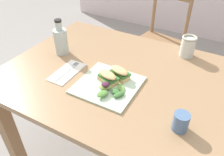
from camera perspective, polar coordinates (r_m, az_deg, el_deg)
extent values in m
plane|color=gray|center=(1.77, 0.67, -17.11)|extent=(8.57, 8.57, 0.00)
cube|color=#997551|center=(1.18, 2.14, 0.36)|extent=(1.22, 0.90, 0.03)
cube|color=#8E6642|center=(1.52, -24.35, -12.61)|extent=(0.07, 0.07, 0.71)
cube|color=#8E6642|center=(1.90, -7.38, 2.08)|extent=(0.07, 0.07, 0.71)
cube|color=#8E6642|center=(1.64, 25.53, -8.58)|extent=(0.07, 0.07, 0.71)
cylinder|color=#8E6642|center=(2.18, 4.28, 3.05)|extent=(0.03, 0.03, 0.43)
cylinder|color=#8E6642|center=(2.04, 11.84, -0.52)|extent=(0.03, 0.03, 0.43)
cylinder|color=#8E6642|center=(2.43, 9.23, 6.40)|extent=(0.03, 0.03, 0.43)
cylinder|color=#8E6642|center=(2.30, 16.28, 3.38)|extent=(0.03, 0.03, 0.43)
cube|color=#8E6642|center=(2.11, 11.10, 8.31)|extent=(0.48, 0.48, 0.02)
cylinder|color=#8E6642|center=(2.24, 10.52, 16.31)|extent=(0.03, 0.03, 0.42)
cylinder|color=#8E6642|center=(2.10, 18.51, 13.62)|extent=(0.03, 0.03, 0.42)
cube|color=beige|center=(1.10, -1.01, -1.73)|extent=(0.29, 0.29, 0.01)
cube|color=#DBB270|center=(1.10, -1.09, -0.55)|extent=(0.11, 0.08, 0.02)
cube|color=#3D7033|center=(1.09, -0.87, 0.25)|extent=(0.11, 0.09, 0.01)
ellipsoid|color=#DBB270|center=(1.08, -1.11, 0.84)|extent=(0.11, 0.08, 0.02)
cube|color=#DBB270|center=(1.13, 1.85, 0.57)|extent=(0.11, 0.08, 0.02)
cube|color=#3D7033|center=(1.12, 2.09, 1.35)|extent=(0.11, 0.09, 0.01)
ellipsoid|color=#DBB270|center=(1.11, 1.88, 1.94)|extent=(0.11, 0.08, 0.02)
ellipsoid|color=#4C2338|center=(1.06, -1.86, -2.38)|extent=(0.04, 0.04, 0.02)
ellipsoid|color=#3D7033|center=(1.07, -1.46, -1.06)|extent=(0.06, 0.06, 0.02)
ellipsoid|color=#6B9E47|center=(1.06, 2.34, -2.42)|extent=(0.06, 0.07, 0.01)
ellipsoid|color=#84A84C|center=(1.07, -0.47, -1.41)|extent=(0.05, 0.05, 0.02)
ellipsoid|color=#4C2338|center=(1.04, -1.65, -1.61)|extent=(0.04, 0.04, 0.02)
ellipsoid|color=#84A84C|center=(1.05, -1.82, -2.29)|extent=(0.07, 0.06, 0.01)
ellipsoid|color=#6B9E47|center=(1.10, -1.25, -0.63)|extent=(0.06, 0.03, 0.02)
ellipsoid|color=#3D7033|center=(1.04, 0.85, -3.29)|extent=(0.05, 0.04, 0.01)
ellipsoid|color=#518438|center=(1.02, -2.37, -3.93)|extent=(0.05, 0.07, 0.01)
ellipsoid|color=#3D7033|center=(1.02, 1.76, -4.18)|extent=(0.05, 0.07, 0.02)
cube|color=silver|center=(1.21, -11.25, 1.51)|extent=(0.11, 0.22, 0.00)
cube|color=silver|center=(1.20, -11.94, 1.10)|extent=(0.01, 0.14, 0.00)
cube|color=silver|center=(1.25, -9.27, 3.27)|extent=(0.03, 0.05, 0.00)
cube|color=#38383D|center=(1.25, -8.81, 3.40)|extent=(0.00, 0.03, 0.00)
cube|color=#38383D|center=(1.26, -9.10, 3.49)|extent=(0.00, 0.03, 0.00)
cube|color=#38383D|center=(1.26, -9.39, 3.59)|extent=(0.00, 0.03, 0.00)
cylinder|color=black|center=(1.36, -12.58, 8.07)|extent=(0.07, 0.07, 0.10)
cylinder|color=#B2BCB7|center=(1.35, -12.70, 8.88)|extent=(0.08, 0.08, 0.15)
cylinder|color=#B2BCB7|center=(1.31, -13.29, 12.65)|extent=(0.04, 0.04, 0.05)
cylinder|color=black|center=(1.30, -13.48, 13.87)|extent=(0.04, 0.04, 0.01)
cylinder|color=#C67528|center=(1.38, 18.42, 6.91)|extent=(0.07, 0.07, 0.09)
cylinder|color=silver|center=(1.37, 18.50, 7.31)|extent=(0.08, 0.08, 0.11)
torus|color=#B7B29E|center=(1.34, 19.01, 9.56)|extent=(0.08, 0.08, 0.01)
cylinder|color=#4C6B93|center=(0.92, 16.92, -10.51)|extent=(0.06, 0.06, 0.08)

